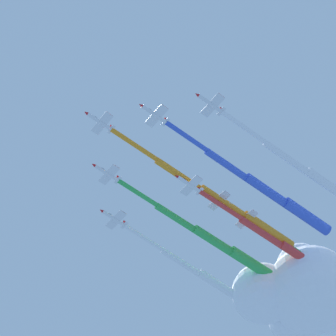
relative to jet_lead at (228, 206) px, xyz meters
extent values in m
cylinder|color=silver|center=(40.61, 24.83, 0.04)|extent=(8.32, 5.81, 1.27)
cone|color=red|center=(44.91, 27.49, 0.04)|extent=(1.74, 1.71, 1.20)
cylinder|color=black|center=(36.57, 22.34, 0.04)|extent=(1.01, 1.12, 0.95)
ellipsoid|color=black|center=(42.25, 25.94, 0.50)|extent=(2.07, 1.73, 0.80)
cube|color=silver|center=(40.16, 24.54, -0.01)|extent=(6.66, 8.49, 1.53)
cube|color=red|center=(38.15, 27.78, -0.58)|extent=(2.33, 1.81, 0.21)
cube|color=red|center=(42.15, 21.32, 0.69)|extent=(2.33, 1.81, 0.21)
cube|color=silver|center=(37.40, 22.85, 0.04)|extent=(2.60, 3.28, 0.63)
cube|color=red|center=(37.31, 22.98, 0.97)|extent=(1.42, 1.10, 1.89)
cylinder|color=orange|center=(29.21, 17.79, 0.04)|extent=(17.19, 11.47, 1.61)
cylinder|color=orange|center=(15.16, 8.75, 0.09)|extent=(17.61, 12.16, 2.42)
cylinder|color=orange|center=(0.74, 0.32, 0.02)|extent=(18.03, 12.84, 3.22)
cylinder|color=orange|center=(-13.70, -8.09, -0.05)|extent=(18.46, 13.53, 4.03)
cylinder|color=silver|center=(24.93, 29.41, -2.01)|extent=(8.34, 5.85, 1.31)
cone|color=red|center=(29.22, 32.07, -2.01)|extent=(1.76, 1.74, 1.24)
cylinder|color=black|center=(20.89, 26.91, -2.01)|extent=(1.03, 1.15, 0.98)
ellipsoid|color=black|center=(26.56, 30.54, -1.56)|extent=(2.08, 1.75, 0.82)
cube|color=silver|center=(24.48, 29.12, -2.06)|extent=(6.63, 8.43, 1.89)
cube|color=red|center=(22.49, 32.33, -2.80)|extent=(2.33, 1.81, 0.24)
cube|color=red|center=(26.45, 25.93, -1.19)|extent=(2.33, 1.81, 0.24)
cube|color=silver|center=(21.72, 27.42, -2.01)|extent=(2.59, 3.26, 0.77)
cube|color=red|center=(21.61, 27.59, -1.08)|extent=(1.46, 1.17, 1.88)
cylinder|color=blue|center=(14.23, 22.79, -2.01)|extent=(15.62, 10.54, 1.66)
cylinder|color=blue|center=(1.56, 14.60, -1.95)|extent=(16.06, 11.25, 2.49)
cylinder|color=blue|center=(-11.48, 7.01, -2.04)|extent=(16.49, 11.95, 3.32)
cylinder|color=blue|center=(-24.53, -0.56, -2.13)|extent=(16.93, 12.66, 4.15)
cylinder|color=silver|center=(37.70, 8.76, -1.35)|extent=(8.35, 5.83, 1.31)
cone|color=red|center=(42.01, 11.40, -1.35)|extent=(1.76, 1.74, 1.24)
cylinder|color=black|center=(33.66, 6.27, -1.35)|extent=(1.03, 1.15, 0.98)
ellipsoid|color=black|center=(39.34, 9.88, -0.89)|extent=(2.08, 1.75, 0.83)
cube|color=silver|center=(37.25, 8.47, -1.40)|extent=(6.61, 8.43, 1.93)
cube|color=red|center=(35.27, 11.68, -2.15)|extent=(2.33, 1.81, 0.25)
cube|color=red|center=(39.21, 5.27, -0.51)|extent=(2.33, 1.81, 0.25)
cube|color=silver|center=(34.48, 6.78, -1.35)|extent=(2.59, 3.26, 0.78)
cube|color=red|center=(34.38, 6.95, -0.42)|extent=(1.47, 1.18, 1.88)
cylinder|color=green|center=(27.23, 2.32, -1.35)|extent=(15.06, 10.14, 1.67)
cylinder|color=green|center=(15.05, -5.51, -1.29)|extent=(15.50, 10.85, 2.50)
cylinder|color=green|center=(2.50, -12.75, -1.37)|extent=(15.93, 11.56, 3.33)
cylinder|color=green|center=(-10.06, -19.97, -1.47)|extent=(16.37, 12.27, 4.17)
cylinder|color=silver|center=(9.25, 33.99, -1.85)|extent=(8.35, 5.77, 1.27)
cone|color=red|center=(13.56, 36.62, -1.85)|extent=(1.74, 1.71, 1.21)
cylinder|color=black|center=(5.19, 31.52, -1.85)|extent=(1.01, 1.13, 0.95)
ellipsoid|color=black|center=(10.90, 35.09, -1.39)|extent=(2.07, 1.73, 0.80)
cube|color=silver|center=(8.79, 33.70, -1.90)|extent=(6.63, 8.49, 1.58)
cube|color=red|center=(6.81, 36.95, -2.49)|extent=(2.33, 1.80, 0.22)
cube|color=red|center=(10.76, 30.47, -1.17)|extent=(2.33, 1.80, 0.22)
cube|color=silver|center=(6.02, 32.02, -1.85)|extent=(2.59, 3.28, 0.65)
cube|color=red|center=(5.94, 32.16, -0.92)|extent=(1.43, 1.11, 1.89)
cylinder|color=white|center=(-2.05, 27.10, -1.85)|extent=(16.93, 11.19, 1.62)
cylinder|color=white|center=(-15.89, 18.32, -1.80)|extent=(17.35, 11.88, 2.43)
cylinder|color=white|center=(-30.08, 10.14, -1.87)|extent=(17.77, 12.57, 3.24)
cylinder|color=silver|center=(34.80, -7.32, -0.83)|extent=(8.27, 5.91, 1.27)
cone|color=red|center=(39.05, -4.60, -0.83)|extent=(1.74, 1.72, 1.21)
cylinder|color=black|center=(30.79, -9.87, -0.83)|extent=(1.02, 1.13, 0.95)
ellipsoid|color=black|center=(36.42, -6.18, -0.37)|extent=(2.07, 1.75, 0.80)
cube|color=silver|center=(34.34, -7.61, -0.88)|extent=(6.74, 8.45, 1.56)
cube|color=red|center=(32.30, -4.41, -1.46)|extent=(2.32, 1.83, 0.22)
cube|color=red|center=(36.38, -10.80, -0.16)|extent=(2.32, 1.83, 0.22)
cube|color=silver|center=(31.61, -9.35, -0.83)|extent=(2.63, 3.26, 0.64)
cube|color=red|center=(31.52, -9.21, 0.10)|extent=(1.42, 1.12, 1.89)
cylinder|color=white|center=(24.21, -14.07, -0.83)|extent=(15.42, 10.65, 1.62)
cylinder|color=white|center=(11.71, -22.40, -0.78)|extent=(15.86, 11.33, 2.42)
cylinder|color=white|center=(-1.16, -30.13, -0.85)|extent=(16.29, 12.01, 3.23)
cylinder|color=white|center=(-14.05, -37.84, -0.93)|extent=(16.73, 12.70, 4.04)
cylinder|color=silver|center=(12.73, 7.59, -2.30)|extent=(8.34, 5.80, 1.28)
cone|color=red|center=(17.03, 10.23, -2.30)|extent=(1.74, 1.72, 1.22)
cylinder|color=black|center=(8.68, 5.11, -2.30)|extent=(1.01, 1.13, 0.96)
ellipsoid|color=black|center=(14.37, 8.70, -1.84)|extent=(2.08, 1.74, 0.81)
cube|color=silver|center=(12.27, 7.30, -2.35)|extent=(6.63, 8.48, 1.67)
cube|color=red|center=(10.29, 10.54, -2.98)|extent=(2.33, 1.80, 0.23)
cube|color=red|center=(14.24, 4.08, -1.58)|extent=(2.33, 1.80, 0.23)
cube|color=silver|center=(9.51, 5.61, -2.30)|extent=(2.59, 3.27, 0.68)
cube|color=red|center=(9.42, 5.76, -1.37)|extent=(1.44, 1.13, 1.89)
cylinder|color=red|center=(1.48, 0.70, -2.30)|extent=(16.82, 11.18, 1.63)
cylinder|color=red|center=(-12.25, -8.06, -2.25)|extent=(17.24, 11.87, 2.45)
cylinder|color=red|center=(-26.34, -16.22, -2.32)|extent=(17.67, 12.57, 3.26)
cylinder|color=silver|center=(3.43, 1.84, -0.02)|extent=(8.36, 5.79, 1.30)
cone|color=red|center=(7.75, 4.47, -0.02)|extent=(1.75, 1.73, 1.23)
cylinder|color=black|center=(-0.62, -0.63, -0.02)|extent=(1.02, 1.14, 0.97)
ellipsoid|color=black|center=(5.08, 2.95, 0.44)|extent=(2.08, 1.74, 0.82)
cube|color=silver|center=(2.98, 1.55, -0.07)|extent=(6.60, 8.46, 1.83)
cube|color=red|center=(1.01, 4.79, -0.77)|extent=(2.33, 1.80, 0.24)
cube|color=red|center=(4.93, -1.66, 0.77)|extent=(2.33, 1.80, 0.24)
cube|color=silver|center=(0.21, -0.12, -0.02)|extent=(2.58, 3.27, 0.74)
cube|color=red|center=(0.11, 0.04, 0.91)|extent=(1.46, 1.15, 1.89)
cylinder|color=green|center=(-7.98, -5.10, -0.02)|extent=(17.19, 11.35, 1.65)
cylinder|color=green|center=(-22.03, -13.99, 0.04)|extent=(17.62, 12.05, 2.48)
cylinder|color=green|center=(-36.44, -22.29, -0.04)|extent=(18.05, 12.76, 3.31)
cylinder|color=silver|center=(-5.86, -3.91, -0.33)|extent=(8.33, 5.83, 1.28)
cone|color=red|center=(-1.57, -1.25, -0.33)|extent=(1.75, 1.72, 1.22)
cylinder|color=black|center=(-9.90, -6.41, -0.33)|extent=(1.02, 1.13, 0.96)
ellipsoid|color=black|center=(-4.22, -2.79, 0.13)|extent=(2.07, 1.74, 0.81)
cube|color=silver|center=(-6.31, -4.20, -0.38)|extent=(6.66, 8.46, 1.67)
cube|color=red|center=(-8.31, -0.97, -1.01)|extent=(2.33, 1.81, 0.23)
cube|color=red|center=(-4.33, -7.40, 0.39)|extent=(2.33, 1.81, 0.23)
cube|color=silver|center=(-9.07, -5.90, -0.33)|extent=(2.60, 3.27, 0.68)
cube|color=red|center=(-9.16, -5.75, 0.60)|extent=(1.43, 1.13, 1.89)
cylinder|color=orange|center=(-16.97, -10.78, -0.33)|extent=(16.53, 11.09, 1.63)
cylinder|color=orange|center=(-30.44, -19.47, -0.28)|extent=(16.96, 11.79, 2.45)
sphere|color=white|center=(-31.08, -28.22, -2.10)|extent=(29.44, 29.44, 29.44)
sphere|color=white|center=(-15.57, -32.27, -0.43)|extent=(20.61, 20.61, 20.61)
sphere|color=white|center=(-28.63, -42.67, 1.65)|extent=(19.13, 19.13, 19.13)
sphere|color=white|center=(-28.09, -24.92, 5.79)|extent=(16.19, 16.19, 16.19)
camera|label=1|loc=(28.10, 110.09, -190.69)|focal=76.21mm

